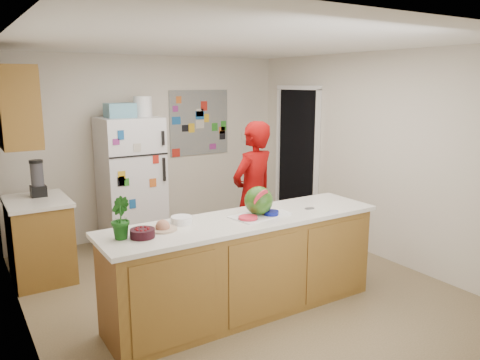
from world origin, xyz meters
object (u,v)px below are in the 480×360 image
person (253,195)px  refrigerator (131,182)px  cherry_bowl (142,233)px  watermelon (259,201)px

person → refrigerator: bearing=-72.6°
refrigerator → cherry_bowl: (-0.74, -2.40, 0.11)m
person → watermelon: size_ratio=6.45×
person → cherry_bowl: (-1.69, -0.94, 0.10)m
person → watermelon: 1.09m
refrigerator → cherry_bowl: 2.52m
refrigerator → watermelon: bearing=-80.4°
refrigerator → person: bearing=-57.0°
refrigerator → person: 1.75m
refrigerator → person: size_ratio=0.99×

